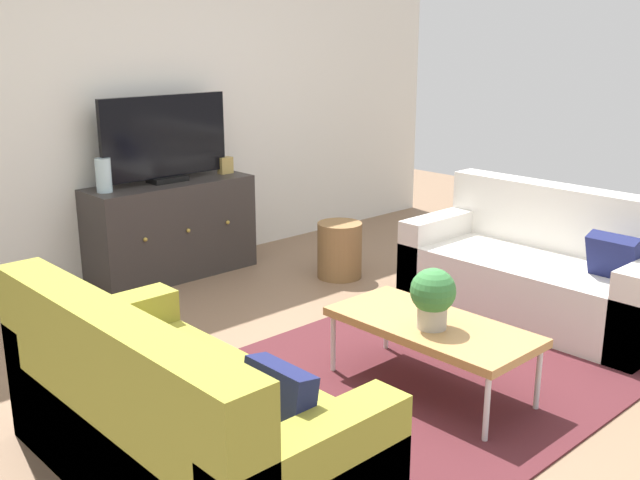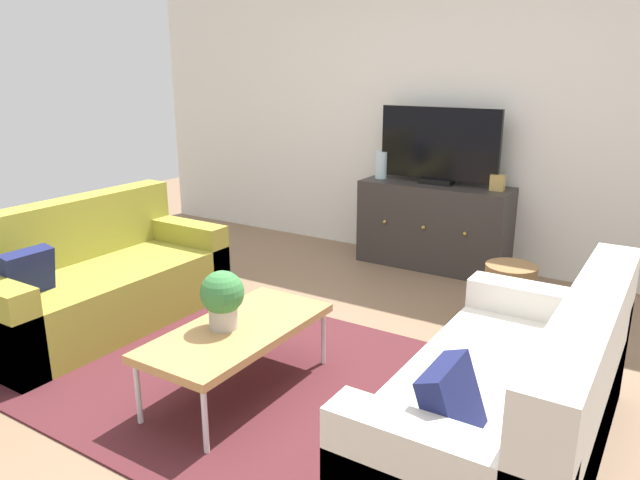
{
  "view_description": "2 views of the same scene",
  "coord_description": "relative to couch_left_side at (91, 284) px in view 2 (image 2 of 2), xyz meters",
  "views": [
    {
      "loc": [
        -2.82,
        -2.47,
        1.82
      ],
      "look_at": [
        0.0,
        0.54,
        0.65
      ],
      "focal_mm": 41.46,
      "sensor_mm": 36.0,
      "label": 1
    },
    {
      "loc": [
        1.91,
        -2.49,
        1.7
      ],
      "look_at": [
        0.0,
        0.54,
        0.65
      ],
      "focal_mm": 33.45,
      "sensor_mm": 36.0,
      "label": 2
    }
  ],
  "objects": [
    {
      "name": "coffee_table",
      "position": [
        1.45,
        -0.19,
        0.08
      ],
      "size": [
        0.52,
        1.08,
        0.38
      ],
      "color": "#B7844C",
      "rests_on": "ground_plane"
    },
    {
      "name": "couch_left_side",
      "position": [
        0.0,
        0.0,
        0.0
      ],
      "size": [
        0.82,
        1.71,
        0.83
      ],
      "color": "olive",
      "rests_on": "ground_plane"
    },
    {
      "name": "tv_console",
      "position": [
        1.51,
        2.37,
        0.09
      ],
      "size": [
        1.28,
        0.47,
        0.73
      ],
      "color": "#332D2B",
      "rests_on": "ground_plane"
    },
    {
      "name": "mantel_clock",
      "position": [
        2.03,
        2.37,
        0.52
      ],
      "size": [
        0.11,
        0.07,
        0.13
      ],
      "primitive_type": "cube",
      "color": "tan",
      "rests_on": "tv_console"
    },
    {
      "name": "wall_back",
      "position": [
        1.44,
        2.65,
        1.07
      ],
      "size": [
        6.4,
        0.12,
        2.7
      ],
      "primitive_type": "cube",
      "color": "silver",
      "rests_on": "ground_plane"
    },
    {
      "name": "area_rug",
      "position": [
        1.44,
        -0.05,
        -0.27
      ],
      "size": [
        2.5,
        1.9,
        0.01
      ],
      "primitive_type": "cube",
      "color": "#4C1E23",
      "rests_on": "ground_plane"
    },
    {
      "name": "glass_vase",
      "position": [
        0.99,
        2.37,
        0.58
      ],
      "size": [
        0.11,
        0.11,
        0.24
      ],
      "primitive_type": "cylinder",
      "color": "silver",
      "rests_on": "tv_console"
    },
    {
      "name": "wicker_basket",
      "position": [
        2.42,
        1.47,
        -0.06
      ],
      "size": [
        0.34,
        0.34,
        0.43
      ],
      "primitive_type": "cylinder",
      "color": "olive",
      "rests_on": "ground_plane"
    },
    {
      "name": "couch_right_side",
      "position": [
        2.87,
        0.0,
        0.0
      ],
      "size": [
        0.82,
        1.71,
        0.83
      ],
      "color": "silver",
      "rests_on": "ground_plane"
    },
    {
      "name": "ground_plane",
      "position": [
        1.44,
        0.1,
        -0.28
      ],
      "size": [
        10.0,
        10.0,
        0.0
      ],
      "primitive_type": "plane",
      "color": "#84664C"
    },
    {
      "name": "potted_plant",
      "position": [
        1.39,
        -0.23,
        0.28
      ],
      "size": [
        0.23,
        0.23,
        0.31
      ],
      "color": "#B7B2A8",
      "rests_on": "coffee_table"
    },
    {
      "name": "flat_screen_tv",
      "position": [
        1.51,
        2.39,
        0.78
      ],
      "size": [
        1.04,
        0.16,
        0.64
      ],
      "color": "black",
      "rests_on": "tv_console"
    }
  ]
}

